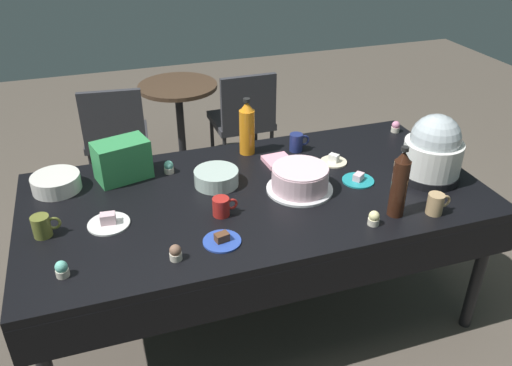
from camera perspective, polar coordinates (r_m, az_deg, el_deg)
ground at (r=2.98m, az=0.00°, el=-13.44°), size 9.00×9.00×0.00m
potluck_table at (r=2.55m, az=0.00°, el=-2.17°), size 2.20×1.10×0.75m
frosted_layer_cake at (r=2.51m, az=4.84°, el=0.41°), size 0.32×0.32×0.13m
slow_cooker at (r=2.71m, az=18.82°, el=3.38°), size 0.30×0.30×0.34m
glass_salad_bowl at (r=2.57m, az=-4.36°, el=0.60°), size 0.22×0.22×0.08m
ceramic_snack_bowl at (r=2.70m, az=-21.03°, el=0.04°), size 0.23×0.23×0.08m
dessert_plate_white at (r=2.37m, az=-15.83°, el=-4.12°), size 0.18×0.18×0.06m
dessert_plate_cobalt at (r=2.18m, az=-3.74°, el=-6.26°), size 0.16×0.16×0.04m
dessert_plate_teal at (r=2.65m, az=11.11°, el=0.38°), size 0.16×0.16×0.04m
dessert_plate_cream at (r=2.81m, az=8.49°, el=2.44°), size 0.14×0.14×0.05m
cupcake_mint at (r=2.12m, az=-20.49°, el=-8.83°), size 0.05×0.05×0.07m
cupcake_berry at (r=3.23m, az=15.03°, el=5.96°), size 0.05×0.05×0.07m
cupcake_lemon at (r=2.10m, az=-8.80°, el=-7.54°), size 0.05×0.05×0.07m
cupcake_vanilla at (r=2.71m, az=-9.52°, el=1.71°), size 0.05×0.05×0.07m
cupcake_rose at (r=2.33m, az=12.77°, el=-3.79°), size 0.05×0.05×0.07m
soda_bottle_cola at (r=2.36m, az=15.43°, el=-0.10°), size 0.07×0.07×0.34m
soda_bottle_orange_juice at (r=2.82m, az=-0.99°, el=6.02°), size 0.08×0.08×0.32m
coffee_mug_navy at (r=2.90m, az=4.48°, el=4.47°), size 0.12×0.07×0.10m
coffee_mug_olive at (r=2.37m, az=-22.34°, el=-4.38°), size 0.12×0.08×0.10m
coffee_mug_red at (r=2.33m, az=-3.77°, el=-2.59°), size 0.12×0.08×0.09m
coffee_mug_tan at (r=2.47m, az=19.08°, el=-2.16°), size 0.12×0.07×0.10m
soda_carton at (r=2.68m, az=-14.44°, el=2.45°), size 0.29×0.22×0.20m
paper_napkin_stack at (r=2.78m, az=2.39°, el=2.45°), size 0.15×0.15×0.02m
maroon_chair_left at (r=3.88m, az=-15.09°, el=5.34°), size 0.49×0.49×0.85m
maroon_chair_right at (r=4.02m, az=-1.36°, el=7.33°), size 0.44×0.44×0.85m
round_cafe_table at (r=4.13m, az=-8.35°, el=7.72°), size 0.60×0.60×0.72m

